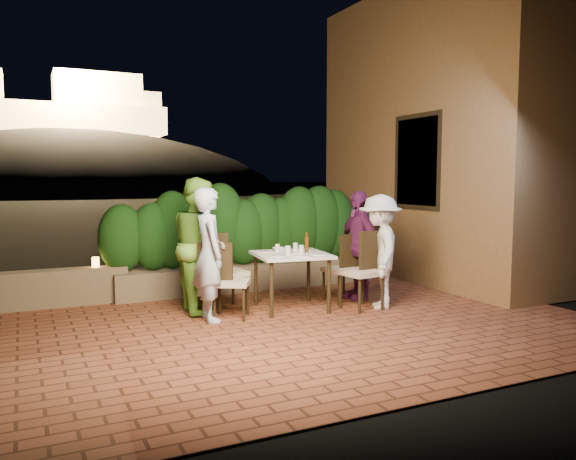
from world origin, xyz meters
TOP-DOWN VIEW (x-y plane):
  - ground at (0.00, 0.00)m, footprint 400.00×400.00m
  - terrace_floor at (0.00, 0.50)m, footprint 7.00×6.00m
  - building_wall at (3.60, 2.00)m, footprint 1.60×5.00m
  - window_pane at (2.82, 1.50)m, footprint 0.08×1.00m
  - window_frame at (2.81, 1.50)m, footprint 0.06×1.15m
  - planter at (0.20, 2.30)m, footprint 4.20×0.55m
  - hedge at (0.20, 2.30)m, footprint 4.00×0.70m
  - parapet at (-2.80, 2.30)m, footprint 2.20×0.30m
  - hill at (2.00, 60.00)m, footprint 52.00×40.00m
  - fortress at (2.00, 60.00)m, footprint 26.00×8.00m
  - dining_table at (0.18, 0.77)m, footprint 1.04×1.04m
  - plate_nw at (-0.10, 0.58)m, footprint 0.20×0.20m
  - plate_sw at (-0.08, 1.03)m, footprint 0.21×0.21m
  - plate_ne at (0.45, 0.49)m, footprint 0.22×0.22m
  - plate_se at (0.47, 0.97)m, footprint 0.24×0.24m
  - plate_centre at (0.18, 0.77)m, footprint 0.21×0.21m
  - plate_front at (0.16, 0.45)m, footprint 0.24×0.24m
  - glass_nw at (0.07, 0.63)m, footprint 0.07×0.07m
  - glass_sw at (0.07, 0.96)m, footprint 0.06×0.06m
  - glass_ne at (0.28, 0.68)m, footprint 0.07×0.07m
  - glass_se at (0.32, 0.93)m, footprint 0.07×0.07m
  - beer_bottle at (0.41, 0.77)m, footprint 0.05×0.05m
  - bowl at (0.14, 1.06)m, footprint 0.19×0.19m
  - chair_left_front at (-0.70, 0.66)m, footprint 0.60×0.60m
  - chair_left_back at (-0.59, 1.16)m, footprint 0.53×0.53m
  - chair_right_front at (1.03, 0.38)m, footprint 0.54×0.54m
  - chair_right_back at (1.03, 0.90)m, footprint 0.48×0.48m
  - diner_blue at (-0.97, 0.67)m, footprint 0.41×0.61m
  - diner_green at (-0.94, 1.18)m, footprint 0.70×0.88m
  - diner_white at (1.30, 0.35)m, footprint 0.96×1.14m
  - diner_purple at (1.33, 0.93)m, footprint 0.38×0.92m
  - parapet_lamp at (-2.11, 2.30)m, footprint 0.10×0.10m

SIDE VIEW (x-z plane):
  - hill at x=2.00m, z-range -15.00..7.00m
  - terrace_floor at x=0.00m, z-range -0.15..0.00m
  - ground at x=0.00m, z-range -0.02..-0.02m
  - planter at x=0.20m, z-range 0.00..0.40m
  - parapet at x=-2.80m, z-range 0.00..0.50m
  - dining_table at x=0.18m, z-range 0.00..0.75m
  - chair_right_back at x=1.03m, z-range 0.00..0.94m
  - chair_left_front at x=-0.70m, z-range 0.00..0.95m
  - chair_left_back at x=-0.59m, z-range 0.00..1.02m
  - chair_right_front at x=1.03m, z-range 0.00..1.04m
  - parapet_lamp at x=-2.11m, z-range 0.50..0.64m
  - plate_nw at x=-0.10m, z-range 0.75..0.76m
  - plate_centre at x=0.18m, z-range 0.75..0.76m
  - plate_sw at x=-0.08m, z-range 0.75..0.76m
  - plate_ne at x=0.45m, z-range 0.75..0.76m
  - plate_front at x=0.16m, z-range 0.75..0.76m
  - plate_se at x=0.47m, z-range 0.75..0.76m
  - diner_white at x=1.30m, z-range 0.00..1.53m
  - bowl at x=0.14m, z-range 0.75..0.79m
  - diner_purple at x=1.33m, z-range 0.00..1.56m
  - glass_sw at x=0.07m, z-range 0.75..0.86m
  - glass_ne at x=0.28m, z-range 0.75..0.87m
  - glass_se at x=0.32m, z-range 0.75..0.87m
  - glass_nw at x=0.07m, z-range 0.75..0.87m
  - diner_blue at x=-0.97m, z-range 0.00..1.63m
  - diner_green at x=-0.94m, z-range 0.00..1.75m
  - beer_bottle at x=0.41m, z-range 0.75..1.02m
  - hedge at x=0.20m, z-range 0.40..1.50m
  - window_pane at x=2.82m, z-range 1.30..2.70m
  - window_frame at x=2.81m, z-range 1.23..2.77m
  - building_wall at x=3.60m, z-range 0.00..5.00m
  - fortress at x=2.00m, z-range 6.50..14.50m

